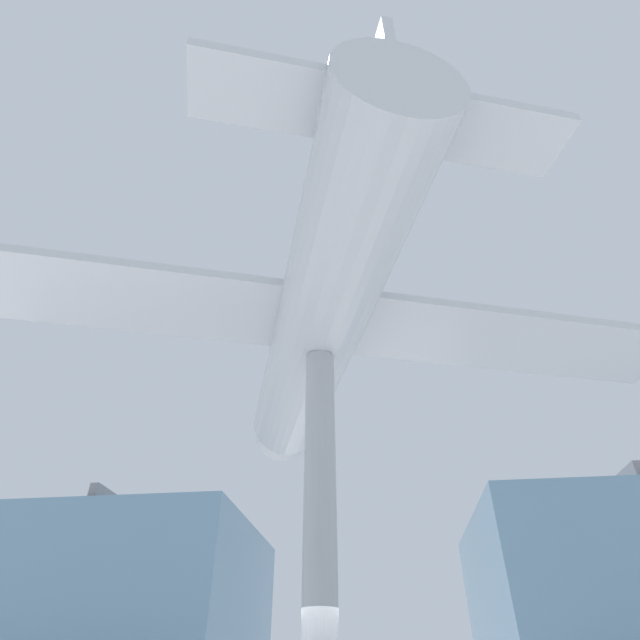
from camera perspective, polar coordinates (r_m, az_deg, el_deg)
glass_pavilion_left at (r=26.19m, az=-21.53°, el=-29.32°), size 10.71×10.47×8.03m
glass_pavilion_right at (r=25.36m, az=31.83°, el=-26.66°), size 10.71×10.47×8.03m
support_pylon_central at (r=8.93m, az=0.00°, el=-23.74°), size 0.57×0.57×6.98m
suspended_airplane at (r=10.94m, az=-0.18°, el=-0.50°), size 16.89×12.41×2.90m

